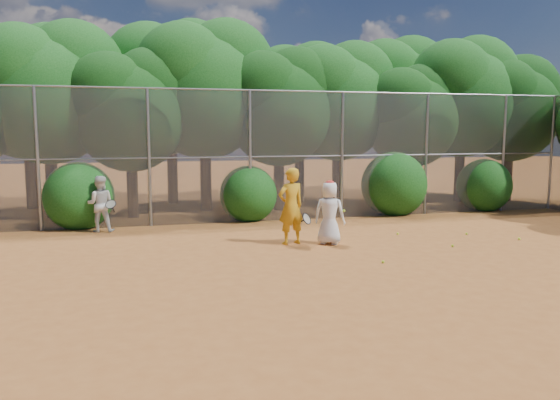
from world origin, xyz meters
name	(u,v)px	position (x,y,z in m)	size (l,w,h in m)	color
ground	(357,265)	(0.00, 0.00, 0.00)	(80.00, 80.00, 0.00)	brown
fence_back	(278,155)	(-0.12, 6.00, 2.05)	(20.05, 0.09, 4.03)	gray
tree_1	(49,87)	(-6.94, 8.54, 4.16)	(4.64, 4.03, 6.35)	black
tree_2	(131,105)	(-4.45, 7.83, 3.58)	(3.99, 3.47, 5.47)	black
tree_3	(206,84)	(-1.94, 8.84, 4.40)	(4.89, 4.26, 6.70)	black
tree_4	(280,103)	(0.55, 8.24, 3.76)	(4.19, 3.64, 5.73)	black
tree_5	(339,97)	(3.06, 9.04, 4.05)	(4.51, 3.92, 6.17)	black
tree_6	(412,112)	(5.55, 8.03, 3.47)	(3.86, 3.36, 5.29)	black
tree_7	(463,92)	(8.06, 8.64, 4.28)	(4.77, 4.14, 6.53)	black
tree_8	(512,104)	(10.05, 8.34, 3.82)	(4.25, 3.70, 5.82)	black
tree_9	(28,86)	(-7.94, 10.84, 4.34)	(4.83, 4.20, 6.62)	black
tree_10	(172,82)	(-2.93, 11.05, 4.63)	(5.15, 4.48, 7.06)	black
tree_11	(301,96)	(2.06, 10.64, 4.16)	(4.64, 4.03, 6.35)	black
tree_12	(397,90)	(6.56, 11.24, 4.51)	(5.02, 4.37, 6.88)	black
bush_0	(79,193)	(-6.00, 6.30, 1.00)	(2.00, 2.00, 2.00)	#124813
bush_1	(248,192)	(-1.00, 6.30, 0.90)	(1.80, 1.80, 1.80)	#124813
bush_2	(394,181)	(4.00, 6.30, 1.10)	(2.20, 2.20, 2.20)	#124813
bush_3	(484,183)	(7.50, 6.30, 0.95)	(1.90, 1.90, 1.90)	#124813
player_yellow	(291,206)	(-0.74, 2.43, 0.94)	(0.91, 0.66, 1.89)	gold
player_teen	(330,213)	(0.18, 2.19, 0.79)	(0.91, 0.83, 1.59)	white
player_white	(100,204)	(-5.38, 5.40, 0.78)	(0.88, 0.78, 1.56)	silver
ball_0	(453,246)	(2.93, 1.05, 0.03)	(0.07, 0.07, 0.07)	#C2DF28
ball_1	(467,234)	(4.16, 2.32, 0.03)	(0.07, 0.07, 0.07)	#C2DF28
ball_2	(519,239)	(5.06, 1.36, 0.03)	(0.07, 0.07, 0.07)	#C2DF28
ball_3	(383,262)	(0.59, 0.01, 0.03)	(0.07, 0.07, 0.07)	#C2DF28
ball_4	(398,234)	(2.38, 2.82, 0.03)	(0.07, 0.07, 0.07)	#C2DF28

